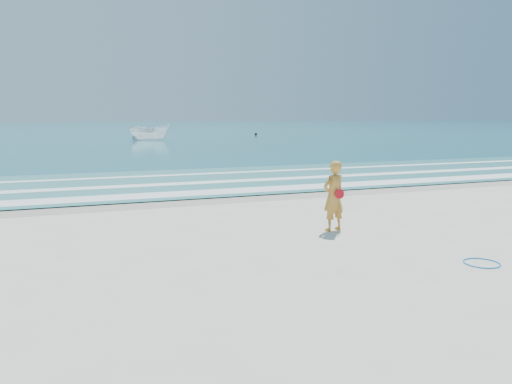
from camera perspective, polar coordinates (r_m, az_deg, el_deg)
name	(u,v)px	position (r m, az deg, el deg)	size (l,w,h in m)	color
ground	(326,266)	(10.75, 7.99, -8.36)	(400.00, 400.00, 0.00)	silver
wet_sand	(212,199)	(18.94, -5.03, -0.78)	(400.00, 2.40, 0.00)	#B2A893
ocean	(94,129)	(114.16, -18.05, 6.87)	(400.00, 190.00, 0.04)	#19727F
shallow	(184,181)	(23.74, -8.24, 1.23)	(400.00, 10.00, 0.01)	#59B7AD
foam_near	(204,192)	(20.17, -6.01, -0.05)	(400.00, 1.40, 0.01)	white
foam_mid	(188,183)	(22.96, -7.82, 1.00)	(400.00, 0.90, 0.01)	white
foam_far	(174,175)	(26.17, -9.40, 1.93)	(400.00, 0.60, 0.01)	white
hoop	(482,263)	(11.83, 24.39, -7.41)	(0.76, 0.76, 0.03)	#0C84DD
boat	(150,132)	(62.14, -12.00, 6.68)	(1.84, 4.90, 1.89)	white
buoy	(256,134)	(74.89, -0.01, 6.64)	(0.39, 0.39, 0.39)	black
woman	(334,196)	(13.76, 8.86, -0.45)	(0.80, 0.62, 1.93)	#C4822E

